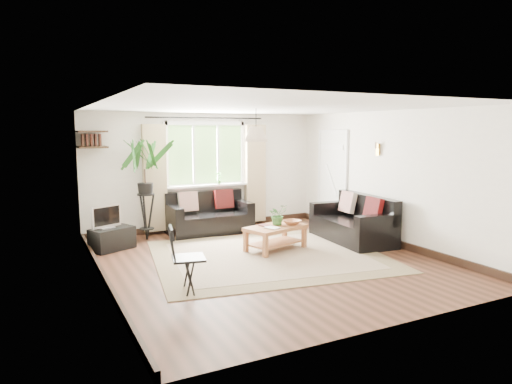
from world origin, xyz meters
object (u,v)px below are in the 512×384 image
sofa_right (352,220)px  coffee_table (276,238)px  folding_chair (189,259)px  palm_stand (146,190)px  tv_stand (112,239)px  sofa_back (209,214)px

sofa_right → coffee_table: bearing=-87.3°
sofa_right → folding_chair: (-3.57, -1.23, 0.02)m
folding_chair → coffee_table: bearing=-44.9°
sofa_right → palm_stand: bearing=-113.9°
sofa_right → tv_stand: bearing=-104.0°
tv_stand → palm_stand: palm_stand is taller
sofa_back → folding_chair: bearing=-115.4°
sofa_back → coffee_table: size_ratio=1.58×
palm_stand → folding_chair: bearing=-93.5°
sofa_back → tv_stand: bearing=-166.4°
coffee_table → palm_stand: 2.63m
tv_stand → coffee_table: bearing=-52.7°
sofa_right → tv_stand: 4.32m
sofa_right → tv_stand: sofa_right is taller
coffee_table → tv_stand: (-2.50, 1.32, -0.02)m
coffee_table → palm_stand: size_ratio=0.55×
sofa_right → palm_stand: 3.89m
coffee_table → sofa_right: bearing=-1.9°
coffee_table → tv_stand: 2.83m
palm_stand → folding_chair: (-0.19, -3.06, -0.52)m
tv_stand → palm_stand: 1.14m
tv_stand → folding_chair: size_ratio=0.83×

